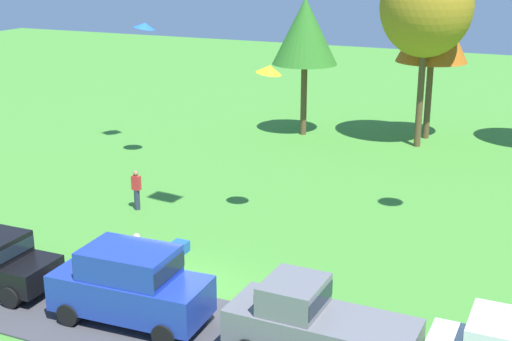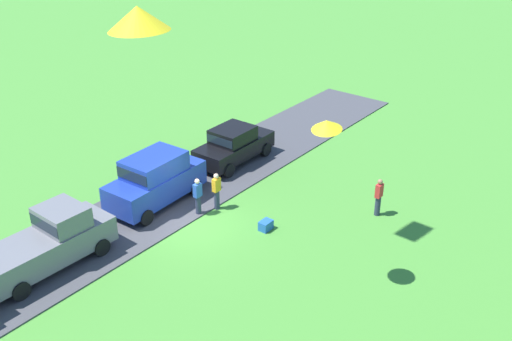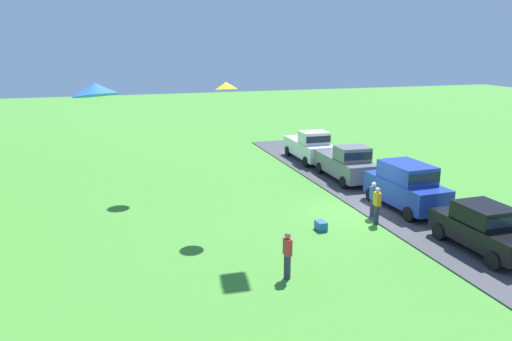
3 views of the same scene
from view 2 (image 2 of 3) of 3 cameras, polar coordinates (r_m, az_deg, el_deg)
ground_plane at (r=25.27m, az=-6.19°, el=-5.01°), size 120.00×120.00×0.00m
pavement_strip at (r=26.65m, az=-9.65°, el=-3.36°), size 36.00×4.40×0.06m
car_sedan_by_flagpole at (r=29.75m, az=-2.14°, el=2.57°), size 4.42×2.00×1.84m
car_suv_mid_row at (r=26.24m, az=-9.58°, el=-0.70°), size 4.67×2.20×2.28m
car_pickup_near_entrance at (r=23.31m, az=-19.00°, el=-6.28°), size 5.04×2.14×2.14m
person_on_lawn at (r=25.77m, az=-3.78°, el=-1.96°), size 0.36×0.24×1.71m
person_beside_suv at (r=25.79m, az=11.60°, el=-2.48°), size 0.36×0.24×1.71m
person_watching_sky at (r=25.42m, az=-5.56°, el=-2.48°), size 0.36×0.24×1.71m
cooler_box at (r=24.61m, az=0.94°, el=-5.24°), size 0.56×0.40×0.40m
kite_delta_high_left at (r=10.70m, az=-11.17°, el=14.05°), size 1.34×1.35×0.46m
kite_delta_low_drifter at (r=18.63m, az=6.75°, el=4.34°), size 1.01×0.98×0.46m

